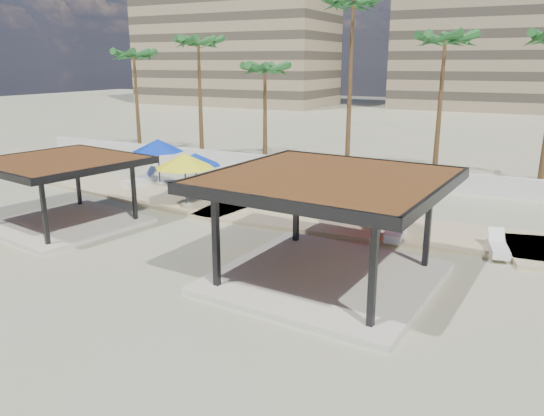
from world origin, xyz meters
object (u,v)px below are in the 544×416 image
(umbrella_a, at_px, (158,146))
(umbrella_c, at_px, (381,178))
(pavilion_central, at_px, (327,219))
(lounger_c, at_px, (498,248))
(lounger_b, at_px, (396,233))
(lounger_a, at_px, (141,181))
(pavilion_west, at_px, (62,186))

(umbrella_a, distance_m, umbrella_c, 15.00)
(pavilion_central, relative_size, lounger_c, 3.89)
(umbrella_c, xyz_separation_m, lounger_b, (0.77, 0.05, -2.27))
(pavilion_central, distance_m, lounger_c, 7.56)
(umbrella_a, height_order, lounger_a, umbrella_a)
(pavilion_central, relative_size, pavilion_west, 1.11)
(lounger_c, bearing_deg, lounger_b, 76.88)
(lounger_c, bearing_deg, umbrella_c, 77.46)
(umbrella_c, height_order, lounger_a, umbrella_c)
(umbrella_a, distance_m, lounger_a, 2.41)
(umbrella_c, bearing_deg, lounger_a, 169.96)
(pavilion_central, height_order, umbrella_c, pavilion_central)
(pavilion_west, height_order, lounger_c, pavilion_west)
(umbrella_a, bearing_deg, umbrella_c, -13.10)
(umbrella_a, relative_size, lounger_b, 1.78)
(lounger_c, bearing_deg, lounger_a, 69.34)
(umbrella_a, height_order, lounger_b, umbrella_a)
(pavilion_central, bearing_deg, lounger_a, 156.15)
(pavilion_west, xyz_separation_m, umbrella_a, (-1.23, 8.27, 0.65))
(pavilion_central, bearing_deg, lounger_b, 82.78)
(pavilion_west, xyz_separation_m, lounger_a, (-2.19, 7.63, -1.47))
(umbrella_a, distance_m, lounger_c, 19.80)
(umbrella_a, bearing_deg, pavilion_central, -31.12)
(pavilion_west, distance_m, lounger_c, 18.87)
(pavilion_central, distance_m, umbrella_a, 16.77)
(lounger_b, bearing_deg, pavilion_central, 163.51)
(umbrella_c, xyz_separation_m, lounger_c, (4.78, 0.04, -2.28))
(pavilion_central, xyz_separation_m, umbrella_a, (-14.35, 8.66, 0.28))
(pavilion_west, relative_size, lounger_c, 3.51)
(umbrella_a, distance_m, lounger_b, 15.89)
(pavilion_west, height_order, lounger_a, pavilion_west)
(lounger_a, relative_size, lounger_b, 1.17)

